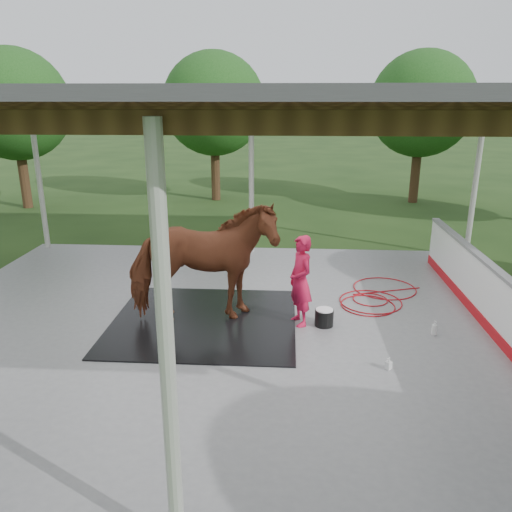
# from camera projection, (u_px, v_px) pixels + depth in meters

# --- Properties ---
(ground) EXTENTS (100.00, 100.00, 0.00)m
(ground) POSITION_uv_depth(u_px,v_px,m) (233.00, 329.00, 9.11)
(ground) COLOR #1E3814
(concrete_slab) EXTENTS (12.00, 10.00, 0.05)m
(concrete_slab) POSITION_uv_depth(u_px,v_px,m) (233.00, 327.00, 9.10)
(concrete_slab) COLOR slate
(concrete_slab) RESTS_ON ground
(pavilion_structure) EXTENTS (12.60, 10.60, 4.05)m
(pavilion_structure) POSITION_uv_depth(u_px,v_px,m) (230.00, 102.00, 7.90)
(pavilion_structure) COLOR beige
(pavilion_structure) RESTS_ON ground
(dasher_board) EXTENTS (0.16, 8.00, 1.15)m
(dasher_board) POSITION_uv_depth(u_px,v_px,m) (496.00, 305.00, 8.65)
(dasher_board) COLOR #B20E16
(dasher_board) RESTS_ON concrete_slab
(tree_belt) EXTENTS (28.00, 28.00, 5.80)m
(tree_belt) POSITION_uv_depth(u_px,v_px,m) (252.00, 112.00, 8.80)
(tree_belt) COLOR #382314
(tree_belt) RESTS_ON ground
(rubber_mat) EXTENTS (3.38, 3.17, 0.03)m
(rubber_mat) POSITION_uv_depth(u_px,v_px,m) (204.00, 321.00, 9.28)
(rubber_mat) COLOR black
(rubber_mat) RESTS_ON concrete_slab
(horse) EXTENTS (2.84, 1.72, 2.23)m
(horse) POSITION_uv_depth(u_px,v_px,m) (202.00, 263.00, 8.93)
(horse) COLOR brown
(horse) RESTS_ON rubber_mat
(handler) EXTENTS (0.61, 0.72, 1.67)m
(handler) POSITION_uv_depth(u_px,v_px,m) (301.00, 281.00, 8.95)
(handler) COLOR #D51643
(handler) RESTS_ON concrete_slab
(wash_bucket) EXTENTS (0.34, 0.34, 0.32)m
(wash_bucket) POSITION_uv_depth(u_px,v_px,m) (324.00, 317.00, 9.07)
(wash_bucket) COLOR black
(wash_bucket) RESTS_ON concrete_slab
(soap_bottle_a) EXTENTS (0.12, 0.12, 0.27)m
(soap_bottle_a) POSITION_uv_depth(u_px,v_px,m) (434.00, 328.00, 8.71)
(soap_bottle_a) COLOR silver
(soap_bottle_a) RESTS_ON concrete_slab
(soap_bottle_b) EXTENTS (0.12, 0.12, 0.19)m
(soap_bottle_b) POSITION_uv_depth(u_px,v_px,m) (389.00, 363.00, 7.62)
(soap_bottle_b) COLOR #338CD8
(soap_bottle_b) RESTS_ON concrete_slab
(hose_coil) EXTENTS (1.82, 2.20, 0.02)m
(hose_coil) POSITION_uv_depth(u_px,v_px,m) (375.00, 297.00, 10.38)
(hose_coil) COLOR #A00B13
(hose_coil) RESTS_ON concrete_slab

